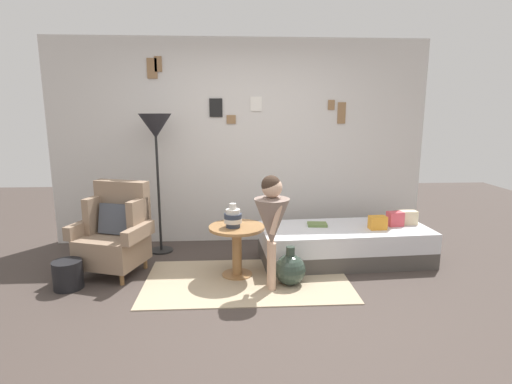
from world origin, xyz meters
The scene contains 15 objects.
ground_plane centered at (0.00, 0.00, 0.00)m, with size 12.00×12.00×0.00m, color #423833.
gallery_wall centered at (0.00, 1.95, 1.30)m, with size 4.80×0.12×2.60m.
rug centered at (0.04, 0.56, 0.01)m, with size 2.07×1.15×0.01m, color tan.
armchair centered at (-1.35, 0.90, 0.44)m, with size 0.87×0.76×0.97m.
daybed centered at (1.18, 1.08, 0.20)m, with size 1.94×0.91×0.40m.
pillow_head centered at (1.94, 1.16, 0.48)m, with size 0.21×0.12×0.16m, color beige.
pillow_mid centered at (1.77, 1.11, 0.48)m, with size 0.17×0.12×0.16m, color #D64C56.
pillow_back centered at (1.52, 0.99, 0.47)m, with size 0.19×0.12×0.15m, color orange.
side_table centered at (-0.06, 0.71, 0.39)m, with size 0.58×0.58×0.54m.
vase_striped centered at (-0.10, 0.68, 0.64)m, with size 0.18×0.18×0.25m.
floor_lamp centered at (-0.99, 1.52, 1.46)m, with size 0.38×0.38×1.68m.
person_child centered at (0.27, 0.38, 0.72)m, with size 0.34×0.34×1.12m.
book_on_daybed centered at (0.87, 1.16, 0.42)m, with size 0.22×0.16×0.03m, color olive.
demijohn_near centered at (0.46, 0.46, 0.16)m, with size 0.31×0.31×0.40m.
magazine_basket centered at (-1.72, 0.50, 0.14)m, with size 0.28×0.28×0.28m, color black.
Camera 1 is at (-0.10, -3.27, 1.71)m, focal length 28.13 mm.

